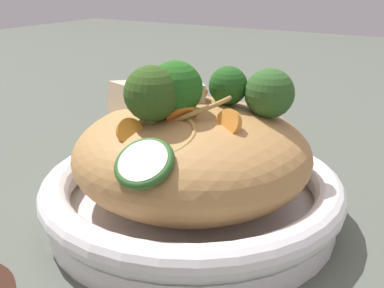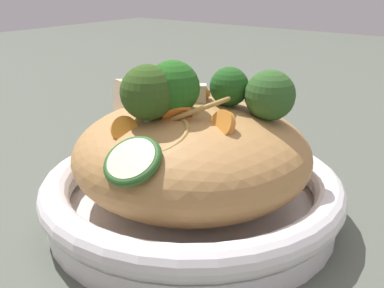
% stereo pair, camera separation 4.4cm
% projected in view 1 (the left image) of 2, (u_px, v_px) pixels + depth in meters
% --- Properties ---
extents(ground_plane, '(3.00, 3.00, 0.00)m').
position_uv_depth(ground_plane, '(192.00, 218.00, 0.46)').
color(ground_plane, '#50564B').
extents(serving_bowl, '(0.28, 0.28, 0.05)m').
position_uv_depth(serving_bowl, '(192.00, 195.00, 0.45)').
color(serving_bowl, white).
rests_on(serving_bowl, ground_plane).
extents(noodle_heap, '(0.22, 0.22, 0.11)m').
position_uv_depth(noodle_heap, '(192.00, 153.00, 0.44)').
color(noodle_heap, '#B5834A').
rests_on(noodle_heap, serving_bowl).
extents(broccoli_florets, '(0.12, 0.14, 0.06)m').
position_uv_depth(broccoli_florets, '(203.00, 93.00, 0.40)').
color(broccoli_florets, '#9AC379').
rests_on(broccoli_florets, serving_bowl).
extents(carrot_coins, '(0.09, 0.11, 0.03)m').
position_uv_depth(carrot_coins, '(188.00, 115.00, 0.40)').
color(carrot_coins, orange).
rests_on(carrot_coins, serving_bowl).
extents(zucchini_slices, '(0.13, 0.15, 0.04)m').
position_uv_depth(zucchini_slices, '(144.00, 131.00, 0.40)').
color(zucchini_slices, beige).
rests_on(zucchini_slices, serving_bowl).
extents(chicken_chunks, '(0.10, 0.07, 0.04)m').
position_uv_depth(chicken_chunks, '(152.00, 99.00, 0.44)').
color(chicken_chunks, beige).
rests_on(chicken_chunks, serving_bowl).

